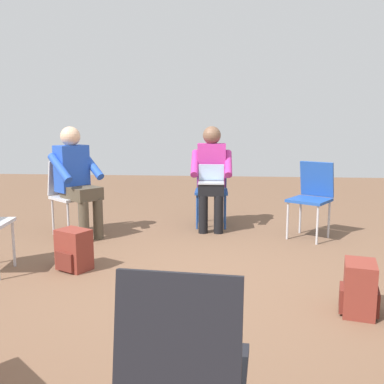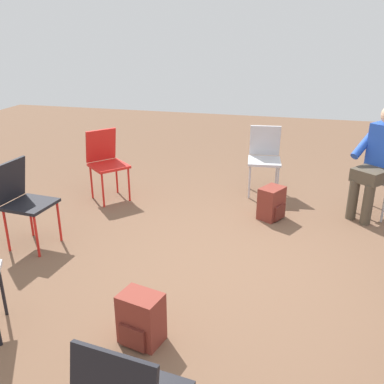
{
  "view_description": "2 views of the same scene",
  "coord_description": "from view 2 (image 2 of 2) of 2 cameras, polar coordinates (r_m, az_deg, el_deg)",
  "views": [
    {
      "loc": [
        -0.13,
        3.29,
        1.28
      ],
      "look_at": [
        0.18,
        -0.27,
        0.7
      ],
      "focal_mm": 40.0,
      "sensor_mm": 36.0,
      "label": 1
    },
    {
      "loc": [
        -3.22,
        -0.45,
        2.01
      ],
      "look_at": [
        -0.11,
        0.34,
        0.76
      ],
      "focal_mm": 40.0,
      "sensor_mm": 36.0,
      "label": 2
    }
  ],
  "objects": [
    {
      "name": "chair_north",
      "position": [
        4.33,
        -21.61,
        -0.71
      ],
      "size": [
        0.43,
        0.47,
        0.85
      ],
      "rotation": [
        0.0,
        0.0,
        -3.23
      ],
      "color": "black",
      "rests_on": "ground"
    },
    {
      "name": "person_in_blue",
      "position": [
        5.05,
        23.83,
        4.36
      ],
      "size": [
        0.63,
        0.63,
        1.24
      ],
      "rotation": [
        0.0,
        0.0,
        0.89
      ],
      "color": "#4C4233",
      "rests_on": "ground"
    },
    {
      "name": "backpack_near_laptop_user",
      "position": [
        3.02,
        -6.76,
        -16.69
      ],
      "size": [
        0.29,
        0.32,
        0.36
      ],
      "rotation": [
        0.0,
        0.0,
        1.33
      ],
      "color": "maroon",
      "rests_on": "ground"
    },
    {
      "name": "chair_east",
      "position": [
        5.46,
        9.64,
        4.9
      ],
      "size": [
        0.48,
        0.44,
        0.85
      ],
      "rotation": [
        0.0,
        0.0,
        1.68
      ],
      "color": "#B7B7BC",
      "rests_on": "ground"
    },
    {
      "name": "backpack_by_empty_chair",
      "position": [
        4.81,
        10.52,
        -1.69
      ],
      "size": [
        0.34,
        0.31,
        0.36
      ],
      "rotation": [
        0.0,
        0.0,
        2.66
      ],
      "color": "maroon",
      "rests_on": "ground"
    },
    {
      "name": "chair_northeast",
      "position": [
        5.29,
        -11.41,
        4.26
      ],
      "size": [
        0.58,
        0.59,
        0.85
      ],
      "rotation": [
        0.0,
        0.0,
        2.43
      ],
      "color": "red",
      "rests_on": "ground"
    },
    {
      "name": "ground_plane",
      "position": [
        3.82,
        5.5,
        -10.51
      ],
      "size": [
        14.0,
        14.0,
        0.0
      ],
      "primitive_type": "plane",
      "color": "brown"
    }
  ]
}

